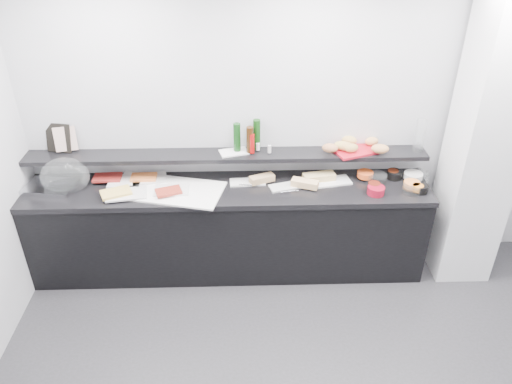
{
  "coord_description": "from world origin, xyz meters",
  "views": [
    {
      "loc": [
        -0.56,
        -2.12,
        3.19
      ],
      "look_at": [
        -0.45,
        1.45,
        1.0
      ],
      "focal_mm": 35.0,
      "sensor_mm": 36.0,
      "label": 1
    }
  ],
  "objects_px": {
    "sandwich_plate_mid": "(286,186)",
    "bread_tray": "(354,150)",
    "carafe": "(420,135)",
    "framed_print": "(58,138)",
    "condiment_tray": "(234,152)",
    "cloche_base": "(50,187)"
  },
  "relations": [
    {
      "from": "sandwich_plate_mid",
      "to": "bread_tray",
      "type": "relative_size",
      "value": 0.82
    },
    {
      "from": "bread_tray",
      "to": "carafe",
      "type": "height_order",
      "value": "carafe"
    },
    {
      "from": "sandwich_plate_mid",
      "to": "carafe",
      "type": "bearing_deg",
      "value": -6.72
    },
    {
      "from": "sandwich_plate_mid",
      "to": "bread_tray",
      "type": "xyz_separation_m",
      "value": [
        0.62,
        0.19,
        0.25
      ]
    },
    {
      "from": "framed_print",
      "to": "carafe",
      "type": "distance_m",
      "value": 3.22
    },
    {
      "from": "condiment_tray",
      "to": "sandwich_plate_mid",
      "type": "bearing_deg",
      "value": -39.05
    },
    {
      "from": "cloche_base",
      "to": "framed_print",
      "type": "relative_size",
      "value": 1.67
    },
    {
      "from": "cloche_base",
      "to": "framed_print",
      "type": "bearing_deg",
      "value": 83.26
    },
    {
      "from": "sandwich_plate_mid",
      "to": "framed_print",
      "type": "height_order",
      "value": "framed_print"
    },
    {
      "from": "framed_print",
      "to": "carafe",
      "type": "xyz_separation_m",
      "value": [
        3.22,
        -0.09,
        0.02
      ]
    },
    {
      "from": "cloche_base",
      "to": "framed_print",
      "type": "xyz_separation_m",
      "value": [
        0.07,
        0.25,
        0.36
      ]
    },
    {
      "from": "cloche_base",
      "to": "framed_print",
      "type": "distance_m",
      "value": 0.44
    },
    {
      "from": "cloche_base",
      "to": "condiment_tray",
      "type": "bearing_deg",
      "value": 14.51
    },
    {
      "from": "framed_print",
      "to": "carafe",
      "type": "bearing_deg",
      "value": 12.34
    },
    {
      "from": "condiment_tray",
      "to": "carafe",
      "type": "xyz_separation_m",
      "value": [
        1.66,
        -0.01,
        0.14
      ]
    },
    {
      "from": "framed_print",
      "to": "condiment_tray",
      "type": "bearing_deg",
      "value": 10.93
    },
    {
      "from": "cloche_base",
      "to": "condiment_tray",
      "type": "xyz_separation_m",
      "value": [
        1.63,
        0.17,
        0.24
      ]
    },
    {
      "from": "bread_tray",
      "to": "carafe",
      "type": "xyz_separation_m",
      "value": [
        0.57,
        -0.0,
        0.14
      ]
    },
    {
      "from": "framed_print",
      "to": "condiment_tray",
      "type": "xyz_separation_m",
      "value": [
        1.56,
        -0.08,
        -0.12
      ]
    },
    {
      "from": "cloche_base",
      "to": "carafe",
      "type": "bearing_deg",
      "value": 11.45
    },
    {
      "from": "cloche_base",
      "to": "bread_tray",
      "type": "xyz_separation_m",
      "value": [
        2.72,
        0.16,
        0.24
      ]
    },
    {
      "from": "carafe",
      "to": "framed_print",
      "type": "bearing_deg",
      "value": 178.41
    }
  ]
}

